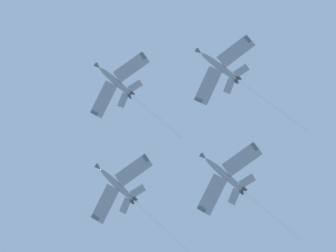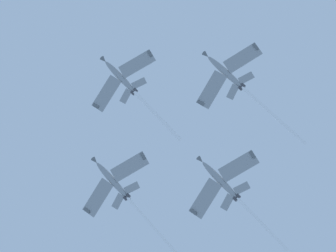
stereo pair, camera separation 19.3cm
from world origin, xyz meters
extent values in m
ellipsoid|color=gray|center=(10.40, 1.36, 172.88)|extent=(2.97, 11.69, 5.94)
cone|color=#595E60|center=(11.13, 7.49, 175.49)|extent=(1.42, 2.07, 1.73)
ellipsoid|color=black|center=(10.60, 3.05, 174.25)|extent=(1.34, 3.03, 1.92)
cube|color=gray|center=(5.05, 1.30, 172.47)|extent=(9.35, 4.49, 1.59)
cube|color=#595E60|center=(0.95, 1.47, 172.46)|extent=(0.91, 1.78, 0.81)
cube|color=gray|center=(15.58, 0.04, 172.47)|extent=(9.62, 6.37, 1.59)
cube|color=#595E60|center=(19.61, -0.77, 172.46)|extent=(1.26, 1.84, 0.81)
cube|color=gray|center=(7.59, -2.94, 170.92)|extent=(3.86, 2.38, 0.85)
cube|color=gray|center=(12.12, -3.48, 170.92)|extent=(3.99, 3.07, 0.85)
cube|color=#595E60|center=(9.81, -3.57, 172.29)|extent=(0.57, 3.30, 3.51)
cylinder|color=#38383D|center=(9.32, -3.85, 170.52)|extent=(0.94, 1.32, 1.13)
cylinder|color=#38383D|center=(10.22, -3.95, 170.52)|extent=(0.94, 1.32, 1.13)
cylinder|color=white|center=(8.80, -11.99, 167.06)|extent=(2.93, 16.32, 7.68)
ellipsoid|color=gray|center=(-10.51, -13.55, 166.10)|extent=(3.29, 11.68, 5.96)
cone|color=#595E60|center=(-9.60, -7.46, 168.73)|extent=(1.47, 2.10, 1.73)
ellipsoid|color=black|center=(-10.26, -11.87, 167.48)|extent=(1.42, 3.04, 1.93)
cube|color=gray|center=(-15.86, -13.46, 165.69)|extent=(9.28, 4.24, 1.60)
cube|color=#595E60|center=(-19.96, -13.17, 165.69)|extent=(0.86, 1.76, 0.82)
cube|color=gray|center=(-5.37, -15.02, 165.69)|extent=(9.61, 6.58, 1.60)
cube|color=#595E60|center=(-1.37, -15.95, 165.69)|extent=(1.30, 1.84, 0.82)
cube|color=gray|center=(-13.45, -17.76, 164.14)|extent=(3.83, 2.29, 0.85)
cube|color=gray|center=(-8.94, -18.44, 164.14)|extent=(3.99, 3.14, 0.85)
cube|color=#595E60|center=(-11.25, -18.46, 165.50)|extent=(0.67, 3.30, 3.52)
cylinder|color=#38383D|center=(-11.74, -18.72, 163.73)|extent=(0.97, 1.34, 1.13)
cylinder|color=#38383D|center=(-10.85, -18.86, 163.73)|extent=(0.97, 1.34, 1.13)
cylinder|color=white|center=(-12.71, -28.23, 159.66)|extent=(3.60, 18.95, 8.72)
ellipsoid|color=gray|center=(26.81, -17.80, 166.03)|extent=(3.01, 11.76, 5.72)
cone|color=#595E60|center=(27.57, -11.62, 168.51)|extent=(1.43, 2.06, 1.71)
ellipsoid|color=black|center=(27.02, -16.08, 167.36)|extent=(1.35, 3.03, 1.87)
cube|color=gray|center=(21.46, -17.85, 165.64)|extent=(9.35, 4.49, 1.52)
cube|color=#595E60|center=(17.35, -17.67, 165.64)|extent=(0.90, 1.79, 0.78)
cube|color=gray|center=(31.98, -19.14, 165.64)|extent=(9.63, 6.42, 1.52)
cube|color=#595E60|center=(36.01, -19.96, 165.64)|extent=(1.27, 1.85, 0.78)
cube|color=gray|center=(23.98, -22.13, 164.17)|extent=(3.86, 2.39, 0.82)
cube|color=gray|center=(28.50, -22.68, 164.17)|extent=(3.99, 3.09, 0.82)
cube|color=#595E60|center=(26.20, -22.74, 165.54)|extent=(0.58, 3.27, 3.49)
cylinder|color=#38383D|center=(25.71, -23.05, 163.78)|extent=(0.94, 1.31, 1.11)
cylinder|color=#38383D|center=(26.60, -23.16, 163.78)|extent=(0.94, 1.31, 1.11)
cylinder|color=white|center=(24.96, -32.83, 159.86)|extent=(3.10, 19.44, 8.36)
ellipsoid|color=gray|center=(6.20, -32.57, 158.46)|extent=(2.99, 11.66, 6.02)
cone|color=#595E60|center=(6.95, -26.47, 161.13)|extent=(1.43, 2.08, 1.74)
ellipsoid|color=black|center=(6.41, -30.90, 159.85)|extent=(1.35, 3.03, 1.94)
cube|color=gray|center=(0.86, -32.62, 158.05)|extent=(9.35, 4.46, 1.61)
cube|color=#595E60|center=(-3.25, -32.44, 158.04)|extent=(0.90, 1.77, 0.83)
cube|color=gray|center=(11.38, -33.91, 158.05)|extent=(9.61, 6.38, 1.61)
cube|color=#595E60|center=(15.41, -34.73, 158.04)|extent=(1.26, 1.84, 0.83)
cube|color=gray|center=(3.38, -36.85, 156.47)|extent=(3.86, 2.37, 0.86)
cube|color=gray|center=(7.91, -37.40, 156.47)|extent=(3.99, 3.08, 0.86)
cube|color=#595E60|center=(5.60, -37.50, 157.84)|extent=(0.58, 3.31, 3.52)
cylinder|color=#38383D|center=(5.12, -37.76, 156.06)|extent=(0.94, 1.32, 1.13)
cylinder|color=#38383D|center=(6.01, -37.87, 156.06)|extent=(0.94, 1.32, 1.13)
cylinder|color=white|center=(4.63, -45.41, 152.75)|extent=(2.64, 15.23, 7.20)
camera|label=1|loc=(6.85, -14.14, 1.70)|focal=73.33mm
camera|label=2|loc=(6.99, -14.02, 1.70)|focal=73.33mm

